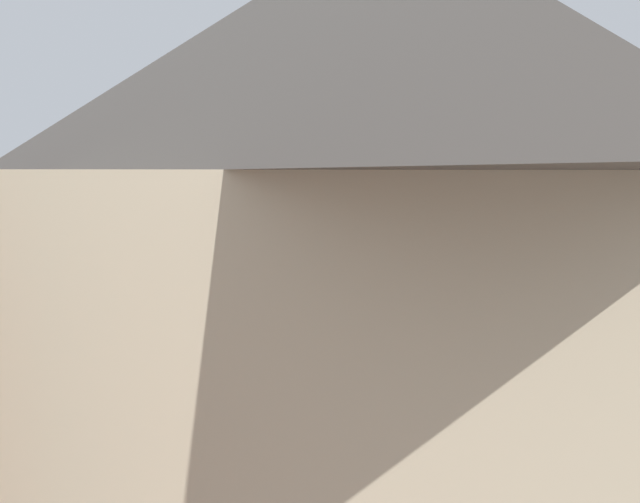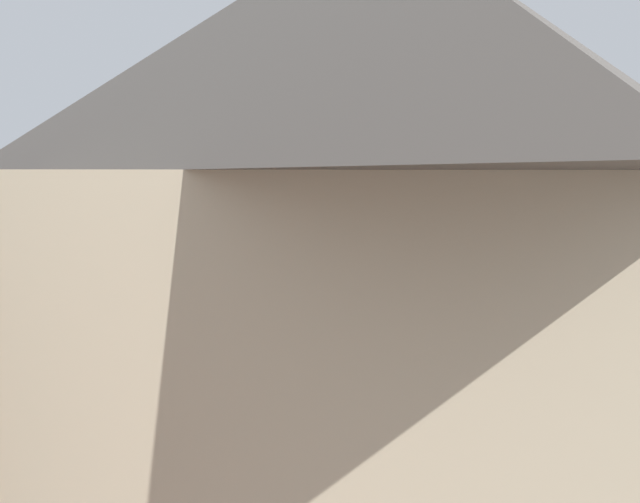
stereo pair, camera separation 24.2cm
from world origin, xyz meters
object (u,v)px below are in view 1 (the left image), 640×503
(clock_tower, at_px, (320,67))
(car_white_side, at_px, (211,301))
(car_blue_kerb, at_px, (160,378))
(car_green_alley, at_px, (72,340))
(car_silver_kerb, at_px, (355,298))
(car_red_corner, at_px, (498,311))
(car_black_far, at_px, (639,334))
(building_corner_back, at_px, (391,353))
(lamp_post, at_px, (121,270))
(pedestrian, at_px, (218,314))
(tree, at_px, (283,215))

(clock_tower, height_order, car_white_side, clock_tower)
(car_blue_kerb, xyz_separation_m, car_green_alley, (3.41, -5.57, 0.00))
(car_silver_kerb, distance_m, car_green_alley, 14.66)
(car_red_corner, bearing_deg, car_black_far, 122.15)
(car_red_corner, bearing_deg, car_green_alley, -4.73)
(car_silver_kerb, distance_m, building_corner_back, 23.03)
(car_red_corner, bearing_deg, lamp_post, -13.28)
(car_silver_kerb, bearing_deg, car_white_side, -13.01)
(car_silver_kerb, bearing_deg, building_corner_back, 68.66)
(car_blue_kerb, bearing_deg, car_red_corner, -166.81)
(clock_tower, relative_size, pedestrian, 12.18)
(car_white_side, distance_m, tree, 8.43)
(tree, distance_m, lamp_post, 12.45)
(clock_tower, distance_m, tree, 13.98)
(building_corner_back, bearing_deg, car_green_alley, -71.06)
(car_red_corner, height_order, car_white_side, same)
(car_red_corner, bearing_deg, tree, -54.59)
(clock_tower, relative_size, car_green_alley, 4.94)
(car_silver_kerb, bearing_deg, pedestrian, 14.74)
(car_white_side, bearing_deg, car_black_far, 144.51)
(car_black_far, bearing_deg, tree, -55.57)
(car_green_alley, distance_m, building_corner_back, 19.20)
(car_red_corner, distance_m, car_white_side, 15.33)
(clock_tower, bearing_deg, car_silver_kerb, -125.97)
(car_white_side, xyz_separation_m, lamp_post, (4.43, 2.59, 2.43))
(car_silver_kerb, relative_size, car_black_far, 0.93)
(clock_tower, distance_m, car_white_side, 13.97)
(car_silver_kerb, height_order, lamp_post, lamp_post)
(car_silver_kerb, bearing_deg, tree, -69.48)
(car_white_side, xyz_separation_m, pedestrian, (0.12, 3.92, 0.25))
(car_red_corner, bearing_deg, clock_tower, 2.08)
(car_blue_kerb, distance_m, building_corner_back, 13.17)
(car_white_side, bearing_deg, car_red_corner, 153.36)
(clock_tower, xyz_separation_m, tree, (-1.44, -12.04, -6.95))
(clock_tower, distance_m, car_red_corner, 14.92)
(car_black_far, bearing_deg, car_blue_kerb, -3.84)
(pedestrian, bearing_deg, tree, -122.23)
(car_blue_kerb, bearing_deg, clock_tower, -152.84)
(clock_tower, relative_size, car_white_side, 4.62)
(car_black_far, distance_m, lamp_post, 23.58)
(pedestrian, distance_m, tree, 11.12)
(car_black_far, relative_size, lamp_post, 0.94)
(building_corner_back, xyz_separation_m, lamp_post, (4.09, -20.25, -2.13))
(car_silver_kerb, relative_size, lamp_post, 0.87)
(tree, bearing_deg, car_green_alley, 40.40)
(tree, bearing_deg, car_silver_kerb, 110.52)
(clock_tower, distance_m, building_corner_back, 17.54)
(car_blue_kerb, relative_size, building_corner_back, 0.40)
(car_silver_kerb, xyz_separation_m, car_black_far, (-9.13, 10.31, 0.00))
(lamp_post, bearing_deg, car_silver_kerb, -176.41)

